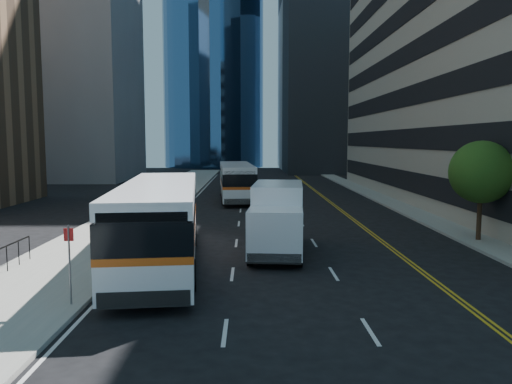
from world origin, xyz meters
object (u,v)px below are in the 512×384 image
bus_front (160,220)px  box_truck (277,217)px  bus_rear (236,180)px  street_tree (481,172)px

bus_front → box_truck: bus_front is taller
bus_rear → box_truck: box_truck is taller
street_tree → box_truck: 10.92m
street_tree → bus_front: 16.29m
bus_front → bus_rear: (2.60, 23.37, -0.16)m
box_truck → bus_rear: bearing=102.0°
street_tree → bus_rear: size_ratio=0.41×
street_tree → bus_front: size_ratio=0.37×
street_tree → box_truck: bearing=-168.1°
bus_front → bus_rear: size_ratio=1.09×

